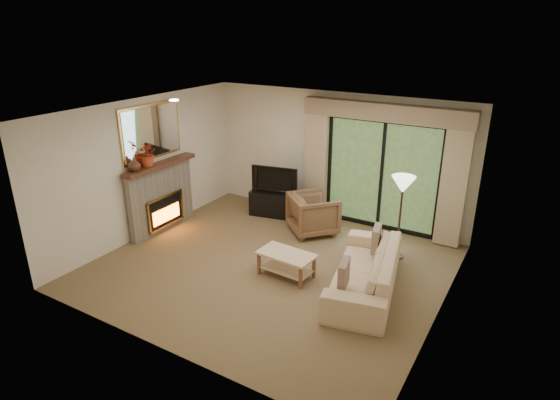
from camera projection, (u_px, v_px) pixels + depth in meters
The scene contains 22 objects.
floor at pixel (271, 266), 7.90m from camera, with size 5.50×5.50×0.00m, color brown.
ceiling at pixel (270, 112), 6.95m from camera, with size 5.50×5.50×0.00m, color white.
wall_back at pixel (336, 157), 9.43m from camera, with size 5.00×5.00×0.00m, color beige.
wall_front at pixel (157, 259), 5.42m from camera, with size 5.00×5.00×0.00m, color beige.
wall_left at pixel (146, 168), 8.74m from camera, with size 5.00×5.00×0.00m, color beige.
wall_right at pixel (449, 232), 6.11m from camera, with size 5.00×5.00×0.00m, color beige.
fireplace at pixel (161, 196), 9.06m from camera, with size 0.24×1.70×1.37m, color gray, non-canonical shape.
mirror at pixel (151, 132), 8.65m from camera, with size 0.07×1.45×1.02m, color tan, non-canonical shape.
sliding_door at pixel (382, 175), 8.98m from camera, with size 2.26×0.10×2.16m, color black, non-canonical shape.
curtain_left at pixel (317, 161), 9.50m from camera, with size 0.45×0.18×2.35m, color tan.
curtain_right at pixel (454, 183), 8.21m from camera, with size 0.45×0.18×2.35m, color tan.
cornice at pixel (386, 112), 8.47m from camera, with size 3.20×0.24×0.32m, color #957C5D.
media_console at pixel (276, 203), 9.88m from camera, with size 1.05×0.47×0.53m, color black.
tv at pixel (276, 179), 9.68m from camera, with size 0.98×0.13×0.57m, color black.
armchair at pixel (313, 214), 9.02m from camera, with size 0.83×0.86×0.78m, color brown.
sofa at pixel (365, 270), 7.12m from camera, with size 2.27×0.89×0.66m, color beige.
pillow_near at pixel (344, 274), 6.55m from camera, with size 0.10×0.40×0.40m, color brown.
pillow_far at pixel (376, 239), 7.59m from camera, with size 0.11×0.42×0.42m, color brown.
coffee_table at pixel (286, 265), 7.53m from camera, with size 0.91×0.50×0.41m, color beige, non-canonical shape.
floor_lamp at pixel (400, 218), 7.95m from camera, with size 0.40×0.40×1.48m, color #FFF9D0, non-canonical shape.
vase at pixel (134, 164), 8.30m from camera, with size 0.23×0.23×0.24m, color #4B291B.
branches at pixel (148, 154), 8.53m from camera, with size 0.41×0.36×0.46m, color #BF4120.
Camera 1 is at (3.70, -5.89, 3.90)m, focal length 30.00 mm.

